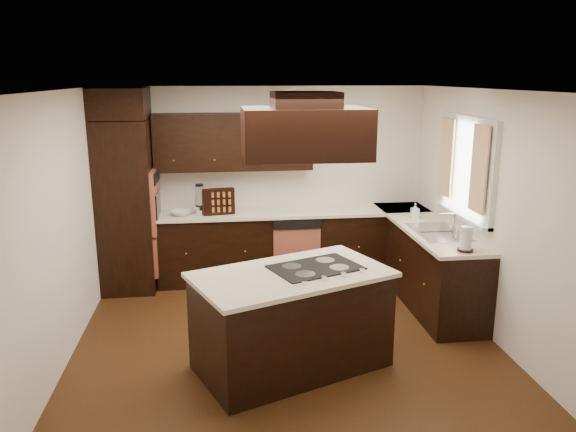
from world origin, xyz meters
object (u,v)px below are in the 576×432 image
object	(u,v)px
range_hood	(305,133)
island	(292,322)
spice_rack	(218,202)
oven_column	(127,206)

from	to	relation	value
range_hood	island	bearing A→B (deg)	-175.99
island	range_hood	distance (m)	1.72
island	range_hood	bearing A→B (deg)	-18.02
range_hood	spice_rack	size ratio (longest dim) A/B	2.62
island	spice_rack	world-z (taller)	spice_rack
range_hood	oven_column	bearing A→B (deg)	129.74
oven_column	spice_rack	xyz separation A→B (m)	(1.13, -0.01, 0.03)
island	oven_column	bearing A→B (deg)	105.87
oven_column	spice_rack	bearing A→B (deg)	-0.31
range_hood	spice_rack	xyz separation A→B (m)	(-0.75, 2.25, -1.07)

